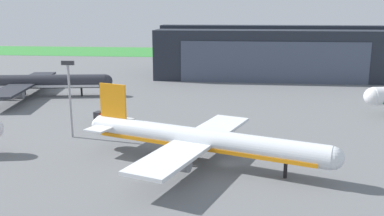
# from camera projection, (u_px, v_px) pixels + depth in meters

# --- Properties ---
(ground_plane) EXTENTS (440.00, 440.00, 0.00)m
(ground_plane) POSITION_uv_depth(u_px,v_px,m) (227.00, 166.00, 66.96)
(ground_plane) COLOR slate
(grass_field_strip) EXTENTS (440.00, 56.00, 0.08)m
(grass_field_strip) POSITION_uv_depth(u_px,v_px,m) (236.00, 53.00, 243.54)
(grass_field_strip) COLOR #368839
(grass_field_strip) RESTS_ON ground_plane
(maintenance_hangar) EXTENTS (81.93, 37.50, 18.56)m
(maintenance_hangar) POSITION_uv_depth(u_px,v_px,m) (270.00, 52.00, 158.46)
(maintenance_hangar) COLOR #232833
(maintenance_hangar) RESTS_ON ground_plane
(airliner_near_right) EXTENTS (40.77, 33.68, 11.72)m
(airliner_near_right) POSITION_uv_depth(u_px,v_px,m) (200.00, 140.00, 67.05)
(airliner_near_right) COLOR silver
(airliner_near_right) RESTS_ON ground_plane
(airliner_far_right) EXTENTS (46.91, 42.20, 12.91)m
(airliner_far_right) POSITION_uv_depth(u_px,v_px,m) (27.00, 82.00, 119.85)
(airliner_far_right) COLOR #282B33
(airliner_far_right) RESTS_ON ground_plane
(ops_van) EXTENTS (4.32, 3.26, 2.17)m
(ops_van) POSITION_uv_depth(u_px,v_px,m) (103.00, 116.00, 93.07)
(ops_van) COLOR #2D2D33
(ops_van) RESTS_ON ground_plane
(apron_light_mast) EXTENTS (2.40, 0.50, 14.85)m
(apron_light_mast) POSITION_uv_depth(u_px,v_px,m) (70.00, 92.00, 80.01)
(apron_light_mast) COLOR #99999E
(apron_light_mast) RESTS_ON ground_plane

